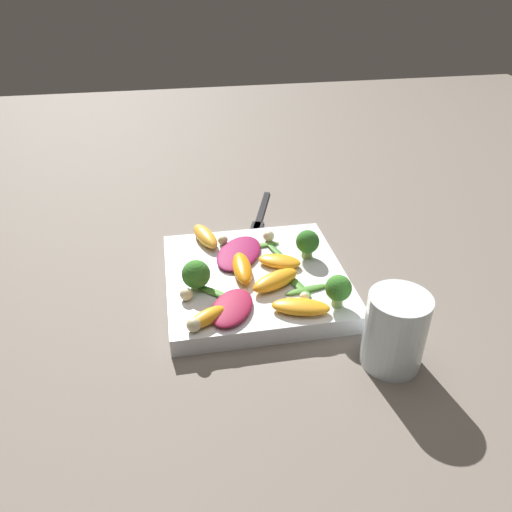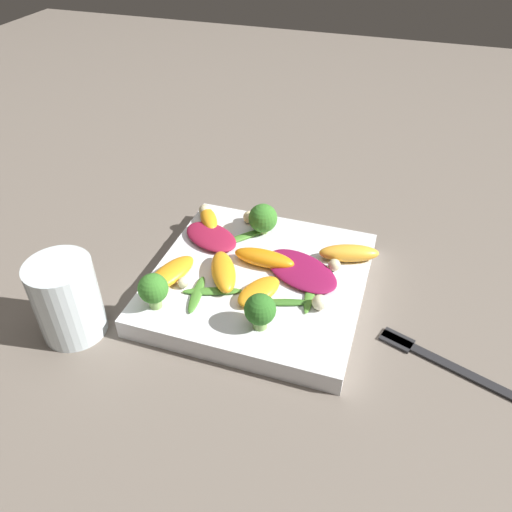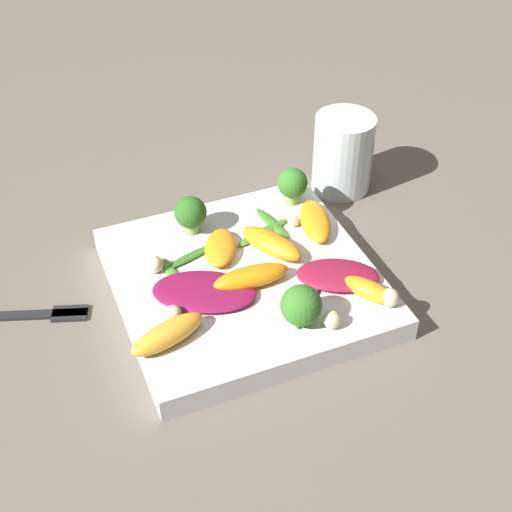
{
  "view_description": "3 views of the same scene",
  "coord_description": "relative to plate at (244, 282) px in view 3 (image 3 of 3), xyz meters",
  "views": [
    {
      "loc": [
        0.11,
        0.59,
        0.43
      ],
      "look_at": [
        -0.0,
        -0.01,
        0.05
      ],
      "focal_mm": 35.0,
      "sensor_mm": 36.0,
      "label": 1
    },
    {
      "loc": [
        -0.45,
        -0.14,
        0.43
      ],
      "look_at": [
        0.01,
        0.01,
        0.05
      ],
      "focal_mm": 35.0,
      "sensor_mm": 36.0,
      "label": 2
    },
    {
      "loc": [
        0.51,
        -0.19,
        0.51
      ],
      "look_at": [
        -0.0,
        0.01,
        0.04
      ],
      "focal_mm": 50.0,
      "sensor_mm": 36.0,
      "label": 3
    }
  ],
  "objects": [
    {
      "name": "radicchio_leaf_1",
      "position": [
        0.05,
        0.08,
        0.02
      ],
      "size": [
        0.08,
        0.1,
        0.01
      ],
      "color": "maroon",
      "rests_on": "plate"
    },
    {
      "name": "orange_segment_4",
      "position": [
        -0.04,
        0.1,
        0.02
      ],
      "size": [
        0.08,
        0.05,
        0.02
      ],
      "color": "orange",
      "rests_on": "plate"
    },
    {
      "name": "ground_plane",
      "position": [
        0.0,
        0.0,
        -0.01
      ],
      "size": [
        2.4,
        2.4,
        0.0
      ],
      "primitive_type": "plane",
      "color": "#6B6056"
    },
    {
      "name": "arugula_sprig_4",
      "position": [
        0.06,
        0.04,
        0.02
      ],
      "size": [
        0.07,
        0.07,
        0.01
      ],
      "color": "#47842D",
      "rests_on": "plate"
    },
    {
      "name": "orange_segment_3",
      "position": [
        0.02,
        -0.0,
        0.02
      ],
      "size": [
        0.03,
        0.08,
        0.02
      ],
      "color": "orange",
      "rests_on": "plate"
    },
    {
      "name": "orange_segment_2",
      "position": [
        -0.02,
        0.04,
        0.02
      ],
      "size": [
        0.08,
        0.06,
        0.02
      ],
      "color": "orange",
      "rests_on": "plate"
    },
    {
      "name": "macadamia_nut_3",
      "position": [
        0.04,
        -0.09,
        0.02
      ],
      "size": [
        0.02,
        0.02,
        0.02
      ],
      "color": "beige",
      "rests_on": "plate"
    },
    {
      "name": "fork",
      "position": [
        -0.05,
        -0.22,
        -0.01
      ],
      "size": [
        0.07,
        0.16,
        0.01
      ],
      "color": "#262628",
      "rests_on": "ground_plane"
    },
    {
      "name": "broccoli_floret_0",
      "position": [
        0.09,
        0.02,
        0.03
      ],
      "size": [
        0.04,
        0.04,
        0.04
      ],
      "color": "#84AD5B",
      "rests_on": "plate"
    },
    {
      "name": "arugula_sprig_0",
      "position": [
        -0.04,
        -0.04,
        0.02
      ],
      "size": [
        0.03,
        0.06,
        0.0
      ],
      "color": "#3D7528",
      "rests_on": "plate"
    },
    {
      "name": "arugula_sprig_2",
      "position": [
        -0.01,
        -0.07,
        0.02
      ],
      "size": [
        0.08,
        0.02,
        0.0
      ],
      "color": "#518E33",
      "rests_on": "plate"
    },
    {
      "name": "macadamia_nut_4",
      "position": [
        0.1,
        0.11,
        0.02
      ],
      "size": [
        0.02,
        0.02,
        0.02
      ],
      "color": "beige",
      "rests_on": "plate"
    },
    {
      "name": "macadamia_nut_0",
      "position": [
        -0.04,
        -0.08,
        0.02
      ],
      "size": [
        0.02,
        0.02,
        0.02
      ],
      "color": "beige",
      "rests_on": "plate"
    },
    {
      "name": "arugula_sprig_3",
      "position": [
        -0.05,
        0.04,
        0.02
      ],
      "size": [
        0.04,
        0.07,
        0.0
      ],
      "color": "#47842D",
      "rests_on": "plate"
    },
    {
      "name": "radicchio_leaf_0",
      "position": [
        0.02,
        -0.05,
        0.02
      ],
      "size": [
        0.1,
        0.12,
        0.01
      ],
      "color": "maroon",
      "rests_on": "plate"
    },
    {
      "name": "orange_segment_0",
      "position": [
        0.06,
        -0.1,
        0.02
      ],
      "size": [
        0.05,
        0.08,
        0.02
      ],
      "color": "#FCAD33",
      "rests_on": "plate"
    },
    {
      "name": "broccoli_floret_2",
      "position": [
        -0.08,
        -0.03,
        0.04
      ],
      "size": [
        0.03,
        0.03,
        0.04
      ],
      "color": "#84AD5B",
      "rests_on": "plate"
    },
    {
      "name": "arugula_sprig_1",
      "position": [
        -0.06,
        0.06,
        0.02
      ],
      "size": [
        0.06,
        0.02,
        0.0
      ],
      "color": "#47842D",
      "rests_on": "plate"
    },
    {
      "name": "plate",
      "position": [
        0.0,
        0.0,
        0.0
      ],
      "size": [
        0.25,
        0.25,
        0.03
      ],
      "color": "white",
      "rests_on": "ground_plane"
    },
    {
      "name": "orange_segment_5",
      "position": [
        0.08,
        0.1,
        0.02
      ],
      "size": [
        0.06,
        0.05,
        0.02
      ],
      "color": "orange",
      "rests_on": "plate"
    },
    {
      "name": "orange_segment_1",
      "position": [
        -0.04,
        -0.01,
        0.02
      ],
      "size": [
        0.07,
        0.06,
        0.01
      ],
      "color": "orange",
      "rests_on": "plate"
    },
    {
      "name": "macadamia_nut_1",
      "position": [
        0.1,
        0.05,
        0.02
      ],
      "size": [
        0.02,
        0.02,
        0.02
      ],
      "color": "beige",
      "rests_on": "plate"
    },
    {
      "name": "broccoli_floret_1",
      "position": [
        -0.09,
        0.09,
        0.04
      ],
      "size": [
        0.03,
        0.03,
        0.04
      ],
      "color": "#84AD5B",
      "rests_on": "plate"
    },
    {
      "name": "macadamia_nut_2",
      "position": [
        -0.05,
        0.08,
        0.02
      ],
      "size": [
        0.01,
        0.01,
        0.01
      ],
      "color": "beige",
      "rests_on": "plate"
    },
    {
      "name": "drinking_glass",
      "position": [
        -0.13,
        0.18,
        0.03
      ],
      "size": [
        0.07,
        0.07,
        0.1
      ],
      "color": "silver",
      "rests_on": "ground_plane"
    }
  ]
}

